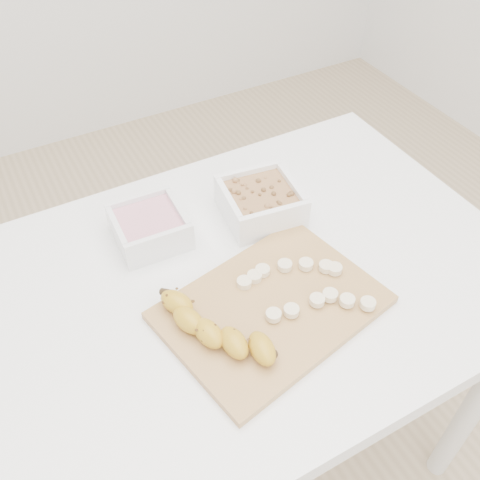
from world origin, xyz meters
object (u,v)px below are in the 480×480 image
bowl_yogurt (150,226)px  table (247,306)px  banana (218,329)px  cutting_board (272,307)px  bowl_granola (261,201)px

bowl_yogurt → table: bearing=-54.8°
table → banana: banana is taller
table → banana: (-0.11, -0.11, 0.13)m
cutting_board → table: bearing=86.7°
cutting_board → banana: bearing=-172.9°
bowl_granola → cutting_board: size_ratio=0.46×
table → banana: bearing=-137.1°
banana → table: bearing=25.9°
table → banana: size_ratio=4.64×
cutting_board → bowl_yogurt: bearing=113.6°
table → banana: 0.20m
bowl_granola → bowl_yogurt: bearing=169.2°
table → bowl_yogurt: (-0.12, 0.17, 0.13)m
banana → bowl_granola: bearing=30.5°
bowl_granola → cutting_board: (-0.11, -0.22, -0.03)m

